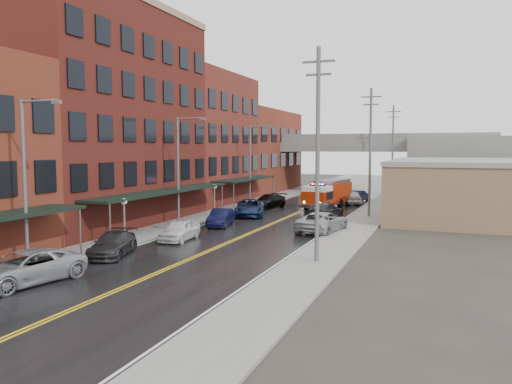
% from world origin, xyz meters
% --- Properties ---
extents(road, '(11.00, 160.00, 0.02)m').
position_xyz_m(road, '(0.00, 30.00, 0.01)').
color(road, black).
rests_on(road, ground).
extents(sidewalk_left, '(3.00, 160.00, 0.15)m').
position_xyz_m(sidewalk_left, '(-7.30, 30.00, 0.07)').
color(sidewalk_left, slate).
rests_on(sidewalk_left, ground).
extents(sidewalk_right, '(3.00, 160.00, 0.15)m').
position_xyz_m(sidewalk_right, '(7.30, 30.00, 0.07)').
color(sidewalk_right, slate).
rests_on(sidewalk_right, ground).
extents(curb_left, '(0.30, 160.00, 0.15)m').
position_xyz_m(curb_left, '(-5.65, 30.00, 0.07)').
color(curb_left, gray).
rests_on(curb_left, ground).
extents(curb_right, '(0.30, 160.00, 0.15)m').
position_xyz_m(curb_right, '(5.65, 30.00, 0.07)').
color(curb_right, gray).
rests_on(curb_right, ground).
extents(brick_building_b, '(9.00, 20.00, 18.00)m').
position_xyz_m(brick_building_b, '(-13.30, 23.00, 9.00)').
color(brick_building_b, '#4E1514').
rests_on(brick_building_b, ground).
extents(brick_building_c, '(9.00, 15.00, 15.00)m').
position_xyz_m(brick_building_c, '(-13.30, 40.50, 7.50)').
color(brick_building_c, maroon).
rests_on(brick_building_c, ground).
extents(brick_building_far, '(9.00, 20.00, 12.00)m').
position_xyz_m(brick_building_far, '(-13.30, 58.00, 6.00)').
color(brick_building_far, maroon).
rests_on(brick_building_far, ground).
extents(tan_building, '(14.00, 22.00, 5.00)m').
position_xyz_m(tan_building, '(16.00, 40.00, 2.50)').
color(tan_building, '#8F6D4D').
rests_on(tan_building, ground).
extents(right_far_block, '(18.00, 30.00, 8.00)m').
position_xyz_m(right_far_block, '(18.00, 70.00, 4.00)').
color(right_far_block, slate).
rests_on(right_far_block, ground).
extents(awning_1, '(2.60, 18.00, 3.09)m').
position_xyz_m(awning_1, '(-7.49, 23.00, 2.99)').
color(awning_1, black).
rests_on(awning_1, ground).
extents(awning_2, '(2.60, 13.00, 3.09)m').
position_xyz_m(awning_2, '(-7.49, 40.50, 2.99)').
color(awning_2, black).
rests_on(awning_2, ground).
extents(globe_lamp_1, '(0.44, 0.44, 3.12)m').
position_xyz_m(globe_lamp_1, '(-6.40, 16.00, 2.31)').
color(globe_lamp_1, '#59595B').
rests_on(globe_lamp_1, ground).
extents(globe_lamp_2, '(0.44, 0.44, 3.12)m').
position_xyz_m(globe_lamp_2, '(-6.40, 30.00, 2.31)').
color(globe_lamp_2, '#59595B').
rests_on(globe_lamp_2, ground).
extents(street_lamp_0, '(2.64, 0.22, 9.00)m').
position_xyz_m(street_lamp_0, '(-6.55, 8.00, 5.19)').
color(street_lamp_0, '#59595B').
rests_on(street_lamp_0, ground).
extents(street_lamp_1, '(2.64, 0.22, 9.00)m').
position_xyz_m(street_lamp_1, '(-6.55, 24.00, 5.19)').
color(street_lamp_1, '#59595B').
rests_on(street_lamp_1, ground).
extents(street_lamp_2, '(2.64, 0.22, 9.00)m').
position_xyz_m(street_lamp_2, '(-6.55, 40.00, 5.19)').
color(street_lamp_2, '#59595B').
rests_on(street_lamp_2, ground).
extents(utility_pole_0, '(1.80, 0.24, 12.00)m').
position_xyz_m(utility_pole_0, '(7.20, 15.00, 6.31)').
color(utility_pole_0, '#59595B').
rests_on(utility_pole_0, ground).
extents(utility_pole_1, '(1.80, 0.24, 12.00)m').
position_xyz_m(utility_pole_1, '(7.20, 35.00, 6.31)').
color(utility_pole_1, '#59595B').
rests_on(utility_pole_1, ground).
extents(utility_pole_2, '(1.80, 0.24, 12.00)m').
position_xyz_m(utility_pole_2, '(7.20, 55.00, 6.31)').
color(utility_pole_2, '#59595B').
rests_on(utility_pole_2, ground).
extents(overpass, '(40.00, 10.00, 7.50)m').
position_xyz_m(overpass, '(0.00, 62.00, 5.99)').
color(overpass, slate).
rests_on(overpass, ground).
extents(fire_truck, '(4.33, 8.57, 3.01)m').
position_xyz_m(fire_truck, '(1.87, 40.96, 1.63)').
color(fire_truck, '#9B2407').
rests_on(fire_truck, ground).
extents(parked_car_left_2, '(3.78, 6.15, 1.59)m').
position_xyz_m(parked_car_left_2, '(-4.78, 5.85, 0.80)').
color(parked_car_left_2, gray).
rests_on(parked_car_left_2, ground).
extents(parked_car_left_3, '(3.37, 5.20, 1.40)m').
position_xyz_m(parked_car_left_3, '(-4.83, 12.64, 0.70)').
color(parked_car_left_3, '#252427').
rests_on(parked_car_left_3, ground).
extents(parked_car_left_4, '(2.16, 4.49, 1.48)m').
position_xyz_m(parked_car_left_4, '(-3.60, 18.53, 0.74)').
color(parked_car_left_4, white).
rests_on(parked_car_left_4, ground).
extents(parked_car_left_5, '(2.40, 4.59, 1.44)m').
position_xyz_m(parked_car_left_5, '(-3.60, 25.40, 0.72)').
color(parked_car_left_5, black).
rests_on(parked_car_left_5, ground).
extents(parked_car_left_6, '(4.41, 6.30, 1.60)m').
position_xyz_m(parked_car_left_6, '(-3.67, 32.10, 0.80)').
color(parked_car_left_6, '#132047').
rests_on(parked_car_left_6, ground).
extents(parked_car_left_7, '(3.04, 5.48, 1.50)m').
position_xyz_m(parked_car_left_7, '(-4.12, 38.76, 0.75)').
color(parked_car_left_7, black).
rests_on(parked_car_left_7, ground).
extents(parked_car_right_0, '(3.47, 6.06, 1.59)m').
position_xyz_m(parked_car_right_0, '(5.00, 25.56, 0.80)').
color(parked_car_right_0, '#96989D').
rests_on(parked_car_right_0, ground).
extents(parked_car_right_1, '(2.78, 5.70, 1.60)m').
position_xyz_m(parked_car_right_1, '(3.60, 32.18, 0.80)').
color(parked_car_right_1, '#242426').
rests_on(parked_car_right_1, ground).
extents(parked_car_right_2, '(3.34, 4.99, 1.58)m').
position_xyz_m(parked_car_right_2, '(3.60, 45.78, 0.79)').
color(parked_car_right_2, '#BDBDBD').
rests_on(parked_car_right_2, ground).
extents(parked_car_right_3, '(2.32, 4.48, 1.40)m').
position_xyz_m(parked_car_right_3, '(3.89, 48.89, 0.70)').
color(parked_car_right_3, black).
rests_on(parked_car_right_3, ground).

